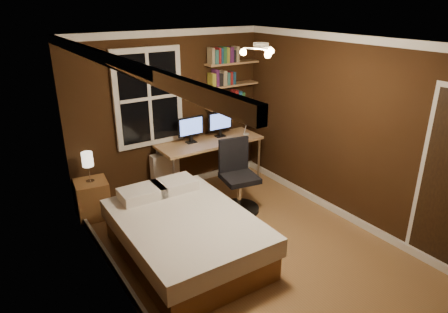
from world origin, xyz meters
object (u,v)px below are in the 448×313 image
radiator (165,173)px  monitor_right (220,124)px  nightstand (93,199)px  monitor_left (191,130)px  bedside_lamp (88,167)px  bed (185,235)px  desk (210,144)px  desk_lamp (249,123)px  office_chair (238,184)px

radiator → monitor_right: size_ratio=1.52×
nightstand → monitor_left: size_ratio=1.25×
bedside_lamp → monitor_left: 1.63m
bed → nightstand: (-0.64, 1.55, -0.01)m
desk → monitor_right: size_ratio=3.91×
desk → monitor_left: (-0.29, 0.08, 0.27)m
bed → desk_lamp: size_ratio=4.48×
nightstand → monitor_right: (2.15, -0.00, 0.74)m
office_chair → desk_lamp: bearing=54.3°
monitor_right → desk_lamp: (0.41, -0.24, 0.01)m
desk → monitor_left: size_ratio=3.91×
bedside_lamp → monitor_right: 2.16m
desk_lamp → desk: bearing=166.4°
nightstand → monitor_right: size_ratio=1.25×
bedside_lamp → desk_lamp: 2.58m
monitor_left → monitor_right: same height
nightstand → monitor_right: monitor_right is taller
nightstand → monitor_right: 2.27m
monitor_right → desk_lamp: size_ratio=0.99×
bed → bedside_lamp: size_ratio=4.53×
nightstand → desk: 1.96m
bed → nightstand: bed is taller
nightstand → desk: desk is taller
bed → desk: 1.98m
bed → desk: size_ratio=1.16×
desk → desk_lamp: (0.66, -0.16, 0.28)m
nightstand → desk_lamp: bearing=1.9°
office_chair → nightstand: bearing=162.0°
desk_lamp → office_chair: 1.18m
monitor_right → office_chair: monitor_right is taller
nightstand → office_chair: size_ratio=0.51×
bed → monitor_left: 1.97m
desk → monitor_left: 0.40m
desk_lamp → office_chair: desk_lamp is taller
monitor_left → office_chair: 1.15m
bedside_lamp → bed: bearing=-67.5°
nightstand → desk_lamp: size_ratio=1.23×
bed → office_chair: office_chair is taller
bed → desk_lamp: (1.91, 1.31, 0.74)m
radiator → monitor_right: (0.95, -0.14, 0.68)m
nightstand → monitor_left: monitor_left is taller
office_chair → bedside_lamp: bearing=162.0°
desk_lamp → office_chair: bearing=-135.3°
monitor_left → desk: bearing=-16.4°
nightstand → desk: (1.89, -0.09, 0.48)m
bed → monitor_right: size_ratio=4.54×
radiator → monitor_left: 0.81m
radiator → nightstand: bearing=-173.7°
nightstand → radiator: bearing=13.8°
desk_lamp → bed: bearing=-145.7°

